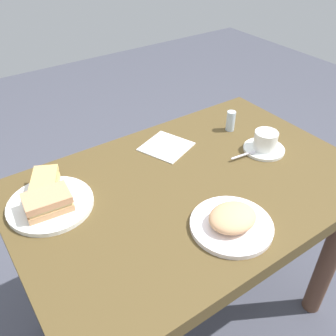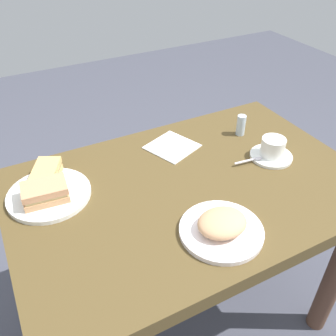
{
  "view_description": "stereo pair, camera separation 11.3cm",
  "coord_description": "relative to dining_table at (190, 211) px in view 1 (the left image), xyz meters",
  "views": [
    {
      "loc": [
        0.56,
        0.68,
        1.42
      ],
      "look_at": [
        0.04,
        -0.07,
        0.74
      ],
      "focal_mm": 39.1,
      "sensor_mm": 36.0,
      "label": 1
    },
    {
      "loc": [
        0.46,
        0.73,
        1.42
      ],
      "look_at": [
        0.04,
        -0.07,
        0.74
      ],
      "focal_mm": 39.1,
      "sensor_mm": 36.0,
      "label": 2
    }
  ],
  "objects": [
    {
      "name": "ground_plane",
      "position": [
        0.0,
        0.0,
        -0.59
      ],
      "size": [
        6.0,
        6.0,
        0.0
      ],
      "primitive_type": "plane",
      "color": "#454753"
    },
    {
      "name": "dining_table",
      "position": [
        0.0,
        0.0,
        0.0
      ],
      "size": [
        1.08,
        0.71,
        0.71
      ],
      "color": "brown",
      "rests_on": "ground_plane"
    },
    {
      "name": "sandwich_plate",
      "position": [
        0.39,
        -0.14,
        0.13
      ],
      "size": [
        0.24,
        0.24,
        0.01
      ],
      "primitive_type": "cylinder",
      "color": "white",
      "rests_on": "dining_table"
    },
    {
      "name": "sandwich_front",
      "position": [
        0.4,
        -0.12,
        0.16
      ],
      "size": [
        0.13,
        0.1,
        0.05
      ],
      "color": "tan",
      "rests_on": "sandwich_plate"
    },
    {
      "name": "sandwich_back",
      "position": [
        0.39,
        -0.19,
        0.16
      ],
      "size": [
        0.13,
        0.16,
        0.05
      ],
      "color": "tan",
      "rests_on": "sandwich_plate"
    },
    {
      "name": "coffee_saucer",
      "position": [
        -0.31,
        0.0,
        0.12
      ],
      "size": [
        0.14,
        0.14,
        0.01
      ],
      "primitive_type": "cylinder",
      "color": "white",
      "rests_on": "dining_table"
    },
    {
      "name": "coffee_cup",
      "position": [
        -0.32,
        0.0,
        0.16
      ],
      "size": [
        0.09,
        0.09,
        0.06
      ],
      "color": "white",
      "rests_on": "coffee_saucer"
    },
    {
      "name": "spoon",
      "position": [
        -0.24,
        -0.01,
        0.13
      ],
      "size": [
        0.1,
        0.02,
        0.01
      ],
      "color": "silver",
      "rests_on": "coffee_saucer"
    },
    {
      "name": "side_plate",
      "position": [
        0.03,
        0.21,
        0.13
      ],
      "size": [
        0.22,
        0.22,
        0.01
      ],
      "primitive_type": "cylinder",
      "color": "white",
      "rests_on": "dining_table"
    },
    {
      "name": "side_food_pile",
      "position": [
        0.03,
        0.21,
        0.15
      ],
      "size": [
        0.13,
        0.11,
        0.04
      ],
      "primitive_type": "ellipsoid",
      "color": "tan",
      "rests_on": "side_plate"
    },
    {
      "name": "napkin",
      "position": [
        -0.05,
        -0.21,
        0.12
      ],
      "size": [
        0.19,
        0.19,
        0.0
      ],
      "primitive_type": "cube",
      "rotation": [
        0.0,
        0.0,
        0.38
      ],
      "color": "white",
      "rests_on": "dining_table"
    },
    {
      "name": "salt_shaker",
      "position": [
        -0.31,
        -0.17,
        0.16
      ],
      "size": [
        0.03,
        0.03,
        0.08
      ],
      "primitive_type": "cylinder",
      "color": "silver",
      "rests_on": "dining_table"
    }
  ]
}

